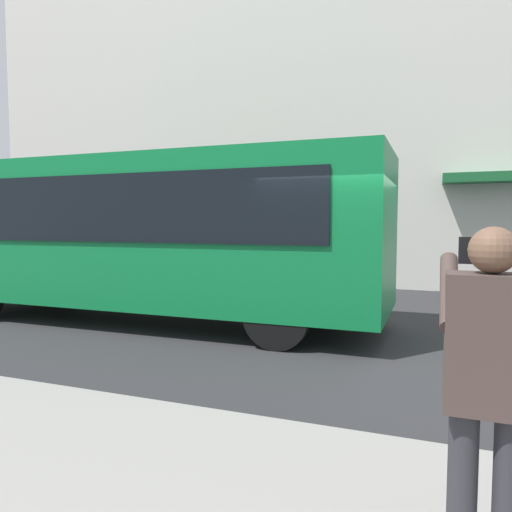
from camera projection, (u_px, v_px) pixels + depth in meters
name	position (u px, v px, depth m)	size (l,w,h in m)	color
ground_plane	(353.00, 342.00, 7.42)	(60.00, 60.00, 0.00)	#2B2B2D
building_facade_far	(396.00, 75.00, 13.34)	(28.00, 1.55, 12.00)	beige
red_bus	(143.00, 232.00, 8.98)	(9.05, 2.54, 3.08)	#0F7238
pedestrian_photographer	(490.00, 376.00, 2.25)	(0.53, 0.52, 1.70)	#2D2D33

